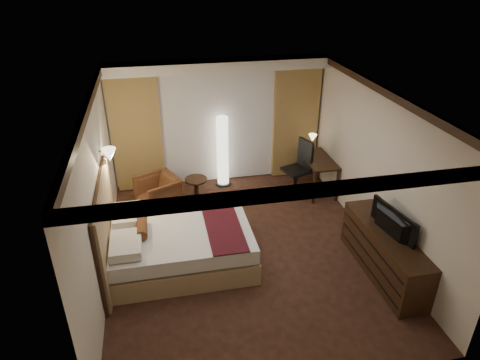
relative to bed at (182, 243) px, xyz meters
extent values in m
cube|color=black|center=(1.07, 0.05, -0.33)|extent=(4.50, 5.50, 0.01)
cube|color=white|center=(1.07, 0.05, 2.37)|extent=(4.50, 5.50, 0.01)
cube|color=beige|center=(1.07, 2.80, 1.02)|extent=(4.50, 0.02, 2.70)
cube|color=beige|center=(-1.18, 0.05, 1.02)|extent=(0.02, 5.50, 2.70)
cube|color=beige|center=(3.32, 0.05, 1.02)|extent=(0.02, 5.50, 2.70)
cube|color=white|center=(1.07, 2.55, 2.27)|extent=(4.50, 0.50, 0.20)
cube|color=silver|center=(1.07, 2.72, 0.92)|extent=(2.48, 0.04, 2.45)
cube|color=#A78D4C|center=(-0.63, 2.66, 0.92)|extent=(1.00, 0.14, 2.45)
cube|color=#A78D4C|center=(2.77, 2.66, 0.92)|extent=(1.00, 0.14, 2.45)
imported|color=#532E18|center=(-0.31, 1.73, 0.05)|extent=(0.94, 0.96, 0.76)
imported|color=black|center=(3.04, -0.98, 0.72)|extent=(0.71, 1.05, 0.13)
camera|label=1|loc=(-0.23, -5.78, 4.16)|focal=32.00mm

